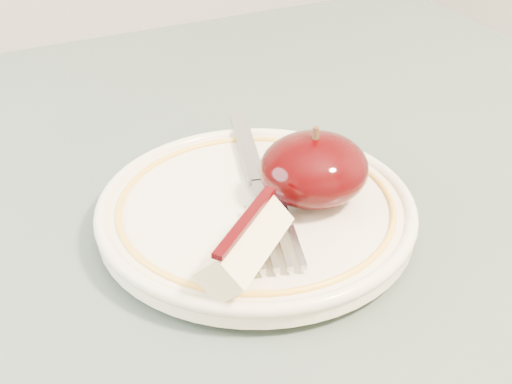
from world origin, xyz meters
name	(u,v)px	position (x,y,z in m)	size (l,w,h in m)	color
plate	(256,210)	(0.05, 0.06, 0.76)	(0.21, 0.21, 0.02)	beige
apple_half	(314,169)	(0.09, 0.05, 0.79)	(0.07, 0.07, 0.05)	black
apple_wedge	(246,245)	(0.02, 0.01, 0.78)	(0.07, 0.07, 0.03)	beige
fork	(258,184)	(0.06, 0.08, 0.77)	(0.08, 0.19, 0.00)	#94979C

